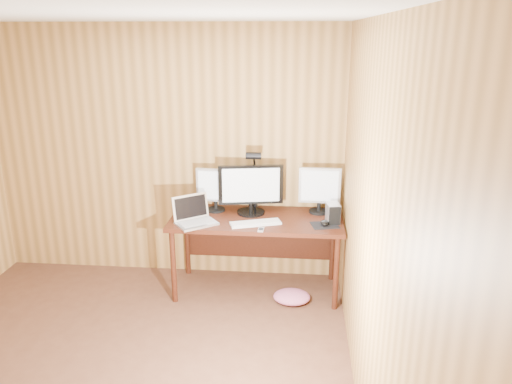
# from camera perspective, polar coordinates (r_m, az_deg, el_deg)

# --- Properties ---
(room_shell) EXTENTS (4.00, 4.00, 4.00)m
(room_shell) POSITION_cam_1_polar(r_m,az_deg,el_deg) (3.23, -19.33, -4.19)
(room_shell) COLOR #553220
(room_shell) RESTS_ON ground
(desk) EXTENTS (1.60, 0.70, 0.75)m
(desk) POSITION_cam_1_polar(r_m,az_deg,el_deg) (4.78, 0.13, -4.03)
(desk) COLOR #39170C
(desk) RESTS_ON floor
(monitor_center) EXTENTS (0.61, 0.27, 0.48)m
(monitor_center) POSITION_cam_1_polar(r_m,az_deg,el_deg) (4.71, -0.60, 0.41)
(monitor_center) COLOR black
(monitor_center) RESTS_ON desk
(monitor_left) EXTENTS (0.37, 0.18, 0.42)m
(monitor_left) POSITION_cam_1_polar(r_m,az_deg,el_deg) (4.80, -4.66, 0.40)
(monitor_left) COLOR black
(monitor_left) RESTS_ON desk
(monitor_right) EXTENTS (0.39, 0.19, 0.44)m
(monitor_right) POSITION_cam_1_polar(r_m,az_deg,el_deg) (4.76, 7.27, 0.36)
(monitor_right) COLOR black
(monitor_right) RESTS_ON desk
(laptop) EXTENTS (0.44, 0.42, 0.25)m
(laptop) POSITION_cam_1_polar(r_m,az_deg,el_deg) (4.56, -7.10, -2.79)
(laptop) COLOR silver
(laptop) RESTS_ON desk
(keyboard) EXTENTS (0.48, 0.28, 0.02)m
(keyboard) POSITION_cam_1_polar(r_m,az_deg,el_deg) (4.51, -0.05, -3.57)
(keyboard) COLOR silver
(keyboard) RESTS_ON desk
(mousepad) EXTENTS (0.27, 0.24, 0.00)m
(mousepad) POSITION_cam_1_polar(r_m,az_deg,el_deg) (4.53, 7.86, -3.77)
(mousepad) COLOR black
(mousepad) RESTS_ON desk
(mouse) EXTENTS (0.08, 0.12, 0.04)m
(mouse) POSITION_cam_1_polar(r_m,az_deg,el_deg) (4.52, 7.88, -3.51)
(mouse) COLOR black
(mouse) RESTS_ON mousepad
(hard_drive) EXTENTS (0.13, 0.18, 0.18)m
(hard_drive) POSITION_cam_1_polar(r_m,az_deg,el_deg) (4.58, 8.79, -2.41)
(hard_drive) COLOR silver
(hard_drive) RESTS_ON desk
(phone) EXTENTS (0.06, 0.10, 0.01)m
(phone) POSITION_cam_1_polar(r_m,az_deg,el_deg) (4.38, 0.57, -4.31)
(phone) COLOR silver
(phone) RESTS_ON desk
(speaker) EXTENTS (0.04, 0.04, 0.11)m
(speaker) POSITION_cam_1_polar(r_m,az_deg,el_deg) (4.77, 9.31, -2.08)
(speaker) COLOR black
(speaker) RESTS_ON desk
(desk_lamp) EXTENTS (0.14, 0.21, 0.63)m
(desk_lamp) POSITION_cam_1_polar(r_m,az_deg,el_deg) (4.77, -0.21, 2.39)
(desk_lamp) COLOR black
(desk_lamp) RESTS_ON desk
(fabric_pile) EXTENTS (0.39, 0.35, 0.11)m
(fabric_pile) POSITION_cam_1_polar(r_m,az_deg,el_deg) (4.76, 4.11, -11.86)
(fabric_pile) COLOR #CB6289
(fabric_pile) RESTS_ON floor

